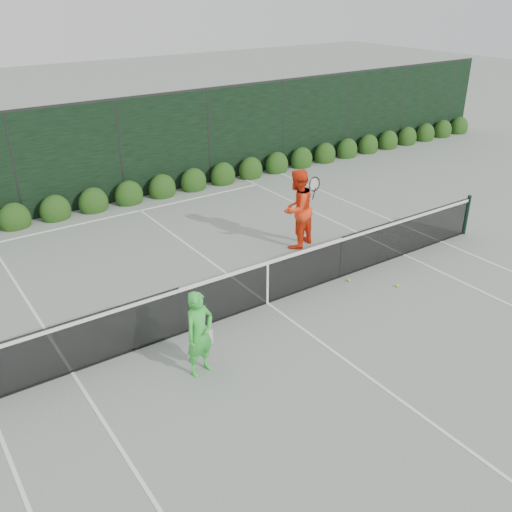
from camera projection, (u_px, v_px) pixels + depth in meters
ground at (267, 303)px, 11.88m from camera, size 80.00×80.00×0.00m
tennis_net at (266, 281)px, 11.63m from camera, size 12.90×0.10×1.07m
player_woman at (200, 334)px, 9.49m from camera, size 0.66×0.49×1.55m
player_man at (297, 209)px, 14.01m from camera, size 1.16×1.03×2.00m
court_lines at (267, 303)px, 11.88m from camera, size 11.03×23.83×0.01m
windscreen_fence at (365, 293)px, 9.21m from camera, size 32.00×21.07×3.06m
hedge_row at (129, 196)px, 17.08m from camera, size 31.66×0.65×0.94m
tennis_balls at (323, 302)px, 11.87m from camera, size 4.79×0.85×0.07m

